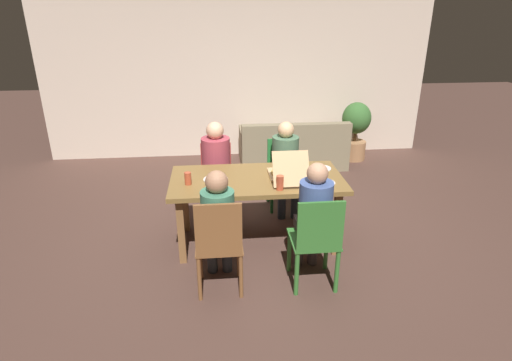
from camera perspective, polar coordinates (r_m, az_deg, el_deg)
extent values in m
plane|color=#4F352D|center=(4.81, 0.12, -8.22)|extent=(20.00, 20.00, 0.00)
cube|color=beige|center=(7.34, -2.44, 14.30)|extent=(6.53, 0.12, 2.82)
cube|color=brown|center=(4.47, 0.13, 0.08)|extent=(1.84, 0.91, 0.05)
cube|color=brown|center=(4.33, -10.16, -6.81)|extent=(0.07, 0.07, 0.73)
cube|color=brown|center=(4.49, 10.93, -5.78)|extent=(0.07, 0.07, 0.73)
cube|color=brown|center=(4.94, -9.65, -2.93)|extent=(0.07, 0.07, 0.73)
cube|color=brown|center=(5.07, 8.83, -2.16)|extent=(0.07, 0.07, 0.73)
cylinder|color=#34742F|center=(4.22, 4.57, -9.57)|extent=(0.04, 0.04, 0.45)
cylinder|color=#34742F|center=(4.29, 9.56, -9.21)|extent=(0.04, 0.04, 0.45)
cylinder|color=#34742F|center=(3.90, 5.57, -12.56)|extent=(0.04, 0.04, 0.45)
cylinder|color=#34742F|center=(3.98, 10.98, -12.08)|extent=(0.04, 0.04, 0.45)
cube|color=#34742F|center=(3.97, 7.85, -7.96)|extent=(0.43, 0.44, 0.02)
cube|color=#34742F|center=(3.67, 8.78, -6.26)|extent=(0.41, 0.03, 0.47)
cylinder|color=#413335|center=(4.31, 5.83, -8.67)|extent=(0.10, 0.10, 0.47)
cylinder|color=#413335|center=(4.34, 7.80, -8.53)|extent=(0.10, 0.10, 0.47)
cube|color=#413335|center=(4.07, 7.40, -6.15)|extent=(0.27, 0.31, 0.11)
cylinder|color=#435B98|center=(3.82, 8.10, -3.84)|extent=(0.30, 0.30, 0.52)
sphere|color=tan|center=(3.68, 8.39, 0.96)|extent=(0.19, 0.19, 0.19)
cylinder|color=#AA2C2B|center=(5.23, -3.33, -2.82)|extent=(0.04, 0.04, 0.45)
cylinder|color=#AA2C2B|center=(5.23, -7.18, -2.97)|extent=(0.04, 0.04, 0.45)
cylinder|color=#AA2C2B|center=(5.56, -3.50, -1.21)|extent=(0.04, 0.04, 0.45)
cylinder|color=#AA2C2B|center=(5.56, -7.12, -1.35)|extent=(0.04, 0.04, 0.45)
cube|color=#AA2C2B|center=(5.30, -5.37, 0.25)|extent=(0.40, 0.42, 0.02)
cube|color=#AA2C2B|center=(5.40, -5.48, 3.08)|extent=(0.38, 0.03, 0.40)
cylinder|color=#383048|center=(5.09, -4.25, -3.46)|extent=(0.10, 0.10, 0.47)
cylinder|color=#383048|center=(5.09, -6.21, -3.53)|extent=(0.10, 0.10, 0.47)
cube|color=#383048|center=(5.11, -5.37, 0.14)|extent=(0.32, 0.35, 0.11)
cylinder|color=#A83D4B|center=(5.19, -5.49, 3.27)|extent=(0.35, 0.35, 0.47)
sphere|color=#E0AC88|center=(5.09, -5.63, 6.80)|extent=(0.21, 0.21, 0.21)
cylinder|color=brown|center=(4.13, -7.61, -10.45)|extent=(0.04, 0.04, 0.45)
cylinder|color=brown|center=(4.13, -2.37, -10.25)|extent=(0.04, 0.04, 0.45)
cylinder|color=brown|center=(3.86, -7.72, -13.14)|extent=(0.04, 0.04, 0.45)
cylinder|color=brown|center=(3.86, -2.05, -12.93)|extent=(0.04, 0.04, 0.45)
cube|color=brown|center=(3.86, -5.06, -8.77)|extent=(0.42, 0.39, 0.02)
cube|color=brown|center=(3.58, -5.14, -6.76)|extent=(0.40, 0.03, 0.49)
cylinder|color=#2E3239|center=(4.21, -6.04, -9.55)|extent=(0.10, 0.10, 0.47)
cylinder|color=#2E3239|center=(4.21, -4.00, -9.47)|extent=(0.10, 0.10, 0.47)
cube|color=#2E3239|center=(3.95, -5.12, -6.97)|extent=(0.27, 0.28, 0.11)
cylinder|color=#3F7B5F|center=(3.72, -5.21, -4.85)|extent=(0.30, 0.30, 0.47)
sphere|color=#AE7A5A|center=(3.58, -5.39, -0.20)|extent=(0.20, 0.20, 0.20)
cylinder|color=#277433|center=(5.39, 6.14, -2.09)|extent=(0.04, 0.04, 0.45)
cylinder|color=#277433|center=(5.33, 2.18, -2.27)|extent=(0.04, 0.04, 0.45)
cylinder|color=#277433|center=(5.71, 5.44, -0.62)|extent=(0.04, 0.04, 0.45)
cylinder|color=#277433|center=(5.65, 1.70, -0.77)|extent=(0.04, 0.04, 0.45)
cube|color=#277433|center=(5.42, 3.93, 0.86)|extent=(0.43, 0.41, 0.02)
cube|color=#277433|center=(5.53, 3.67, 3.67)|extent=(0.41, 0.03, 0.41)
cylinder|color=#2C3746|center=(5.23, 5.35, -2.73)|extent=(0.10, 0.10, 0.47)
cylinder|color=#2C3746|center=(5.21, 3.55, -2.81)|extent=(0.10, 0.10, 0.47)
cube|color=#2C3746|center=(5.24, 4.25, 0.77)|extent=(0.30, 0.34, 0.11)
cylinder|color=#4A6E51|center=(5.33, 4.01, 3.67)|extent=(0.34, 0.34, 0.44)
sphere|color=#DFB082|center=(5.23, 4.10, 6.92)|extent=(0.20, 0.20, 0.20)
cube|color=tan|center=(4.54, 4.10, 0.86)|extent=(0.37, 0.37, 0.03)
cylinder|color=gold|center=(4.53, 4.11, 1.09)|extent=(0.33, 0.33, 0.01)
cube|color=tan|center=(4.22, 4.80, 1.61)|extent=(0.37, 0.20, 0.32)
cylinder|color=white|center=(4.77, 8.97, 1.64)|extent=(0.21, 0.21, 0.01)
cone|color=gold|center=(4.76, 8.98, 1.80)|extent=(0.11, 0.11, 0.02)
cylinder|color=white|center=(4.43, -5.53, 0.15)|extent=(0.26, 0.26, 0.01)
cone|color=gold|center=(4.42, -5.54, 0.32)|extent=(0.14, 0.14, 0.02)
cylinder|color=white|center=(4.38, 9.44, -0.31)|extent=(0.20, 0.20, 0.01)
cone|color=#C58033|center=(4.37, 9.46, -0.14)|extent=(0.10, 0.10, 0.02)
cylinder|color=#B94A2F|center=(4.15, 3.29, -0.31)|extent=(0.07, 0.07, 0.15)
cylinder|color=#B05028|center=(4.11, -4.87, -0.66)|extent=(0.07, 0.07, 0.14)
cylinder|color=#B5472B|center=(4.33, -9.27, 0.29)|extent=(0.07, 0.07, 0.13)
cube|color=#84775B|center=(7.05, 4.92, 3.87)|extent=(1.73, 0.85, 0.43)
cube|color=#84775B|center=(6.61, 5.57, 6.16)|extent=(1.73, 0.16, 0.36)
cube|color=#84775B|center=(6.86, -1.31, 6.08)|extent=(0.20, 0.81, 0.18)
cube|color=#84775B|center=(7.14, 11.07, 6.31)|extent=(0.20, 0.81, 0.18)
cylinder|color=#AA774E|center=(7.49, 13.17, 4.07)|extent=(0.40, 0.40, 0.32)
cylinder|color=brown|center=(7.41, 13.36, 6.04)|extent=(0.05, 0.05, 0.21)
ellipsoid|color=#37682F|center=(7.34, 13.57, 8.28)|extent=(0.48, 0.48, 0.53)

